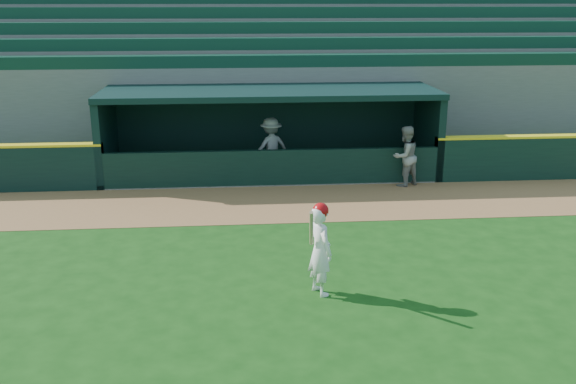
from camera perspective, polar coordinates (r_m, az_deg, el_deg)
name	(u,v)px	position (r m, az deg, el deg)	size (l,w,h in m)	color
ground	(296,289)	(11.43, 0.67, -8.59)	(120.00, 120.00, 0.00)	#154210
warning_track	(277,203)	(15.98, -0.98, -1.02)	(40.00, 3.00, 0.01)	olive
dugout_player_front	(405,156)	(17.59, 10.37, 3.15)	(0.80, 0.62, 1.64)	gray
dugout_player_inside	(271,147)	(18.29, -1.52, 4.01)	(1.09, 0.62, 1.68)	#A1A29C
dugout	(270,126)	(18.65, -1.64, 5.88)	(9.40, 2.80, 2.46)	slate
stands	(263,72)	(23.01, -2.28, 10.58)	(34.50, 6.25, 7.56)	slate
batter_at_plate	(320,248)	(10.96, 2.86, -5.02)	(0.59, 0.83, 1.66)	white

